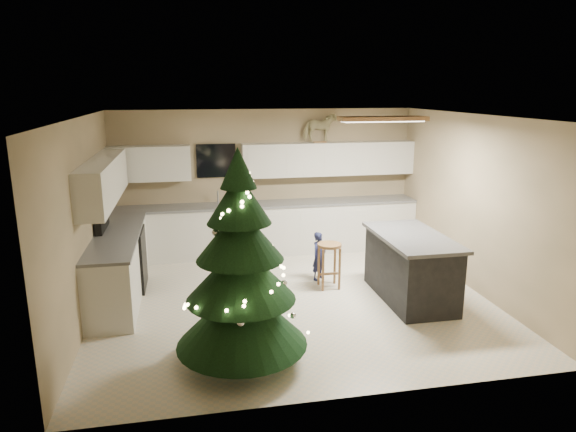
{
  "coord_description": "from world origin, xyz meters",
  "views": [
    {
      "loc": [
        -1.4,
        -6.77,
        2.96
      ],
      "look_at": [
        0.0,
        0.35,
        1.15
      ],
      "focal_mm": 32.0,
      "sensor_mm": 36.0,
      "label": 1
    }
  ],
  "objects_px": {
    "island": "(411,267)",
    "christmas_tree": "(241,278)",
    "toddler": "(319,256)",
    "rocking_horse": "(320,127)",
    "bar_stool": "(329,255)"
  },
  "relations": [
    {
      "from": "christmas_tree",
      "to": "island",
      "type": "bearing_deg",
      "value": 26.83
    },
    {
      "from": "bar_stool",
      "to": "rocking_horse",
      "type": "bearing_deg",
      "value": 80.1
    },
    {
      "from": "toddler",
      "to": "bar_stool",
      "type": "bearing_deg",
      "value": -115.82
    },
    {
      "from": "christmas_tree",
      "to": "toddler",
      "type": "relative_size",
      "value": 3.08
    },
    {
      "from": "christmas_tree",
      "to": "rocking_horse",
      "type": "distance_m",
      "value": 4.54
    },
    {
      "from": "bar_stool",
      "to": "rocking_horse",
      "type": "height_order",
      "value": "rocking_horse"
    },
    {
      "from": "bar_stool",
      "to": "toddler",
      "type": "relative_size",
      "value": 0.89
    },
    {
      "from": "bar_stool",
      "to": "toddler",
      "type": "xyz_separation_m",
      "value": [
        -0.07,
        0.35,
        -0.13
      ]
    },
    {
      "from": "island",
      "to": "bar_stool",
      "type": "xyz_separation_m",
      "value": [
        -1.02,
        0.65,
        0.04
      ]
    },
    {
      "from": "bar_stool",
      "to": "rocking_horse",
      "type": "relative_size",
      "value": 1.09
    },
    {
      "from": "christmas_tree",
      "to": "toddler",
      "type": "xyz_separation_m",
      "value": [
        1.47,
        2.29,
        -0.59
      ]
    },
    {
      "from": "rocking_horse",
      "to": "christmas_tree",
      "type": "bearing_deg",
      "value": 145.18
    },
    {
      "from": "rocking_horse",
      "to": "toddler",
      "type": "bearing_deg",
      "value": 156.6
    },
    {
      "from": "island",
      "to": "christmas_tree",
      "type": "height_order",
      "value": "christmas_tree"
    },
    {
      "from": "island",
      "to": "toddler",
      "type": "relative_size",
      "value": 2.19
    }
  ]
}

